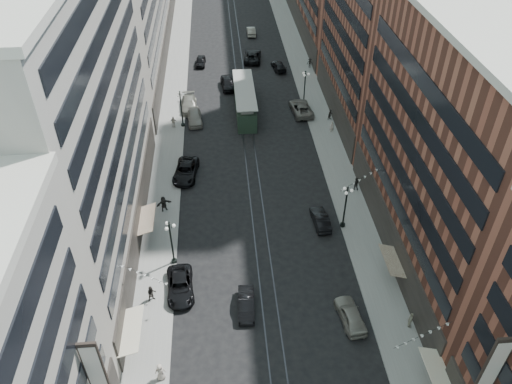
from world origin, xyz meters
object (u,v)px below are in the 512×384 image
object	(u,v)px
lamppost_sw_far	(171,241)
car_7	(186,171)
lamppost_se_far	(345,206)
streetcar	(245,101)
car_12	(279,66)
car_13	(228,83)
car_extra_0	(253,56)
car_extra_1	(195,117)
car_10	(320,219)
pedestrian_9	(310,63)
pedestrian_7	(356,184)
car_5	(246,304)
pedestrian_2	(152,294)
pedestrian_5	(164,204)
pedestrian_6	(174,122)
car_8	(189,104)
car_14	(251,31)
lamppost_sw_mid	(181,108)
pedestrian_extra_0	(330,115)
pedestrian_1	(160,372)
car_9	(200,61)
pedestrian_8	(332,127)
car_2	(180,286)
car_11	(301,108)
lamppost_se_mid	(305,87)
pedestrian_4	(410,320)
car_4	(351,315)

from	to	relation	value
lamppost_sw_far	car_7	size ratio (longest dim) A/B	0.94
lamppost_se_far	streetcar	distance (m)	28.40
streetcar	car_12	distance (m)	15.67
car_13	car_extra_0	size ratio (longest dim) A/B	0.82
car_extra_1	car_10	bearing A→B (deg)	-63.67
pedestrian_9	car_extra_0	world-z (taller)	pedestrian_9
pedestrian_7	car_5	bearing A→B (deg)	62.94
pedestrian_2	pedestrian_5	xyz separation A→B (m)	(0.29, 13.09, 0.06)
pedestrian_2	pedestrian_5	world-z (taller)	pedestrian_5
lamppost_se_far	pedestrian_5	xyz separation A→B (m)	(-19.90, 4.30, -1.98)
pedestrian_6	car_8	bearing A→B (deg)	-101.14
car_14	car_extra_1	distance (m)	34.95
lamppost_sw_mid	car_13	xyz separation A→B (m)	(6.88, 11.62, -2.24)
car_13	car_14	size ratio (longest dim) A/B	1.10
pedestrian_extra_0	streetcar	bearing A→B (deg)	136.69
pedestrian_1	car_9	size ratio (longest dim) A/B	0.44
car_8	pedestrian_8	world-z (taller)	pedestrian_8
lamppost_sw_mid	streetcar	distance (m)	10.06
pedestrian_extra_0	car_2	bearing A→B (deg)	-150.44
streetcar	car_11	size ratio (longest dim) A/B	2.20
pedestrian_5	pedestrian_extra_0	size ratio (longest dim) A/B	1.23
lamppost_se_mid	pedestrian_4	bearing A→B (deg)	-85.78
pedestrian_2	car_14	size ratio (longest dim) A/B	0.39
pedestrian_6	car_extra_0	xyz separation A→B (m)	(13.07, 22.38, -0.15)
car_2	car_4	world-z (taller)	car_4
car_2	car_10	xyz separation A→B (m)	(15.20, 8.46, -0.03)
car_4	pedestrian_7	size ratio (longest dim) A/B	2.71
car_10	pedestrian_8	size ratio (longest dim) A/B	2.62
car_10	pedestrian_1	bearing A→B (deg)	43.10
car_5	pedestrian_5	distance (m)	17.05
lamppost_se_far	streetcar	world-z (taller)	lamppost_se_far
lamppost_sw_mid	pedestrian_extra_0	xyz separation A→B (m)	(21.58, 0.11, -2.17)
car_11	pedestrian_8	world-z (taller)	pedestrian_8
car_10	car_12	world-z (taller)	car_10
car_4	car_7	world-z (taller)	car_7
car_8	pedestrian_extra_0	world-z (taller)	pedestrian_extra_0
car_7	car_12	size ratio (longest dim) A/B	1.22
car_4	pedestrian_1	size ratio (longest dim) A/B	2.56
car_9	car_10	bearing A→B (deg)	-68.24
lamppost_sw_far	car_12	world-z (taller)	lamppost_sw_far
pedestrian_4	car_9	distance (m)	60.58
car_10	car_11	bearing A→B (deg)	-97.69
lamppost_se_far	pedestrian_8	xyz separation A→B (m)	(2.68, 19.61, -2.11)
car_13	pedestrian_4	bearing A→B (deg)	-78.82
pedestrian_4	pedestrian_2	bearing A→B (deg)	100.08
pedestrian_6	car_12	bearing A→B (deg)	-123.46
car_extra_0	car_extra_1	distance (m)	23.27
pedestrian_extra_0	lamppost_se_far	bearing A→B (deg)	-124.38
car_8	pedestrian_8	distance (m)	21.98
pedestrian_2	pedestrian_extra_0	bearing A→B (deg)	29.95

